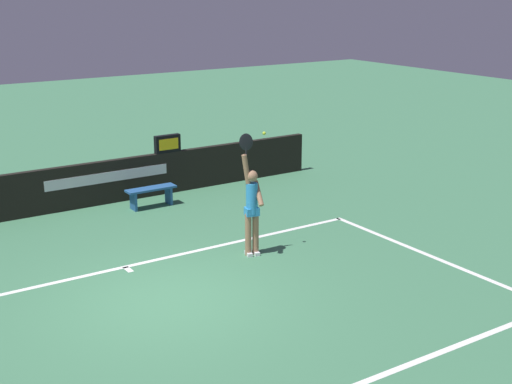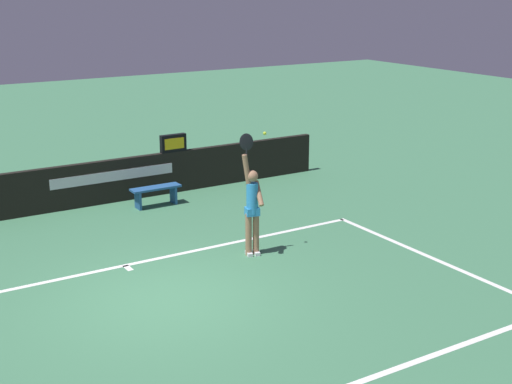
# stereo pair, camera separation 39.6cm
# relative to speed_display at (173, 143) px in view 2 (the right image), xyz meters

# --- Properties ---
(ground_plane) EXTENTS (60.00, 60.00, 0.00)m
(ground_plane) POSITION_rel_speed_display_xyz_m (-3.05, -5.98, -1.32)
(ground_plane) COLOR #3F7A54
(court_lines) EXTENTS (10.90, 5.83, 0.00)m
(court_lines) POSITION_rel_speed_display_xyz_m (-3.05, -7.00, -1.31)
(court_lines) COLOR white
(court_lines) RESTS_ON ground
(back_wall) EXTENTS (14.70, 0.17, 1.09)m
(back_wall) POSITION_rel_speed_display_xyz_m (-3.05, 0.00, -0.77)
(back_wall) COLOR black
(back_wall) RESTS_ON ground
(speed_display) EXTENTS (0.69, 0.16, 0.46)m
(speed_display) POSITION_rel_speed_display_xyz_m (0.00, 0.00, 0.00)
(speed_display) COLOR black
(speed_display) RESTS_ON back_wall
(tennis_player) EXTENTS (0.48, 0.44, 2.54)m
(tennis_player) POSITION_rel_speed_display_xyz_m (-0.63, -4.97, -0.26)
(tennis_player) COLOR #9F7152
(tennis_player) RESTS_ON ground
(tennis_ball) EXTENTS (0.07, 0.07, 0.07)m
(tennis_ball) POSITION_rel_speed_display_xyz_m (-0.33, -4.95, 1.15)
(tennis_ball) COLOR #C8E230
(courtside_bench_far) EXTENTS (1.25, 0.36, 0.49)m
(courtside_bench_far) POSITION_rel_speed_display_xyz_m (-0.93, -0.90, -0.95)
(courtside_bench_far) COLOR #265692
(courtside_bench_far) RESTS_ON ground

